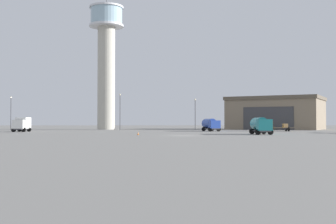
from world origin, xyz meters
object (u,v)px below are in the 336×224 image
control_tower (106,53)px  light_post_north (11,110)px  light_post_east (120,109)px  traffic_cone_near_left (138,133)px  light_post_west (195,111)px  truck_fuel_tanker_teal (261,125)px  truck_flatbed_yellow (273,126)px  truck_box_white (22,124)px  truck_fuel_tanker_blue (211,124)px

control_tower → light_post_north: control_tower is taller
light_post_east → traffic_cone_near_left: (6.52, -43.91, -5.52)m
light_post_north → control_tower: bearing=19.5°
light_post_west → light_post_east: bearing=164.1°
traffic_cone_near_left → truck_fuel_tanker_teal: bearing=6.6°
truck_flatbed_yellow → truck_box_white: truck_box_white is taller
truck_box_white → light_post_west: bearing=111.7°
truck_fuel_tanker_blue → light_post_east: bearing=-139.7°
truck_flatbed_yellow → light_post_west: bearing=-32.8°
truck_fuel_tanker_teal → truck_fuel_tanker_blue: bearing=-167.9°
truck_box_white → light_post_west: size_ratio=0.69×
truck_box_white → light_post_west: (40.22, 14.37, 3.18)m
control_tower → truck_fuel_tanker_blue: size_ratio=6.03×
light_post_west → truck_flatbed_yellow: bearing=-33.8°
truck_fuel_tanker_blue → truck_box_white: 42.99m
truck_flatbed_yellow → light_post_north: bearing=-13.6°
control_tower → traffic_cone_near_left: size_ratio=72.32×
truck_box_white → traffic_cone_near_left: bearing=50.4°
truck_fuel_tanker_blue → light_post_west: 11.27m
truck_flatbed_yellow → traffic_cone_near_left: size_ratio=12.94×
control_tower → truck_fuel_tanker_teal: control_tower is taller
truck_fuel_tanker_blue → truck_box_white: bearing=-98.9°
truck_flatbed_yellow → truck_box_white: (-57.46, -2.83, 0.56)m
traffic_cone_near_left → light_post_west: bearing=70.6°
truck_fuel_tanker_teal → light_post_east: (-28.01, 41.42, 4.10)m
light_post_east → traffic_cone_near_left: bearing=-81.6°
light_post_north → light_post_east: bearing=-0.3°
traffic_cone_near_left → truck_fuel_tanker_blue: bearing=60.0°
truck_fuel_tanker_teal → truck_fuel_tanker_blue: (-5.45, 25.26, -0.03)m
truck_box_white → light_post_north: (-9.19, 20.19, 3.60)m
truck_box_white → control_tower: bearing=154.0°
light_post_north → traffic_cone_near_left: (35.96, -44.05, -5.09)m
truck_fuel_tanker_blue → truck_fuel_tanker_teal: bearing=-1.9°
truck_flatbed_yellow → traffic_cone_near_left: 40.68m
truck_flatbed_yellow → light_post_north: 69.01m
light_post_east → truck_box_white: bearing=-135.3°
light_post_west → traffic_cone_near_left: bearing=-109.4°
control_tower → traffic_cone_near_left: bearing=-77.9°
control_tower → traffic_cone_near_left: 58.33m
truck_flatbed_yellow → light_post_west: light_post_west is taller
truck_fuel_tanker_blue → light_post_east: size_ratio=0.67×
control_tower → truck_box_white: control_tower is taller
truck_fuel_tanker_teal → control_tower: bearing=-146.9°
light_post_east → light_post_north: 29.44m
traffic_cone_near_left → light_post_north: bearing=129.2°
control_tower → light_post_north: (-24.66, -8.75, -16.99)m
control_tower → light_post_west: 33.59m
truck_fuel_tanker_teal → traffic_cone_near_left: 21.68m
control_tower → light_post_east: (4.77, -8.89, -16.56)m
light_post_west → light_post_east: size_ratio=0.83×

